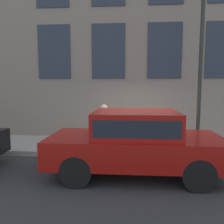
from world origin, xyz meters
TOP-DOWN VIEW (x-y plane):
  - ground_plane at (0.00, 0.00)m, footprint 80.00×80.00m
  - sidewalk at (1.16, 0.00)m, footprint 2.32×60.00m
  - fire_hydrant at (0.45, 0.56)m, footprint 0.31×0.43m
  - person at (0.56, 1.11)m, footprint 0.36×0.24m
  - parked_car_red_near at (-1.23, 0.12)m, footprint 1.85×4.30m
  - street_lamp at (0.49, -1.95)m, footprint 0.36×0.36m

SIDE VIEW (x-z plane):
  - ground_plane at x=0.00m, z-range 0.00..0.00m
  - sidewalk at x=1.16m, z-range 0.00..0.16m
  - fire_hydrant at x=0.45m, z-range 0.18..1.01m
  - parked_car_red_near at x=-1.23m, z-range 0.09..1.73m
  - person at x=0.56m, z-range 0.32..1.81m
  - street_lamp at x=0.49m, z-range 0.88..7.29m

